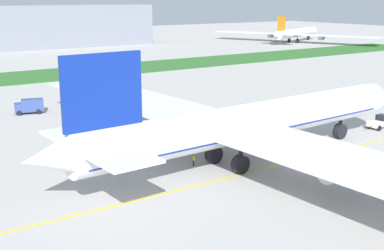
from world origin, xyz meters
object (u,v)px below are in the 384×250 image
object	(u,v)px
airliner_foreground	(245,124)
pushback_tug	(380,122)
ground_crew_marshaller_front	(193,159)
service_truck_fuel_bowser	(29,106)
parked_airliner_far_centre	(296,33)

from	to	relation	value
airliner_foreground	pushback_tug	size ratio (longest dim) A/B	15.29
pushback_tug	ground_crew_marshaller_front	world-z (taller)	pushback_tug
pushback_tug	ground_crew_marshaller_front	xyz separation A→B (m)	(-37.01, 1.35, -0.03)
airliner_foreground	pushback_tug	xyz separation A→B (m)	(30.92, 1.54, -4.38)
pushback_tug	service_truck_fuel_bowser	xyz separation A→B (m)	(-45.05, 44.15, 0.47)
airliner_foreground	service_truck_fuel_bowser	bearing A→B (deg)	107.18
ground_crew_marshaller_front	service_truck_fuel_bowser	distance (m)	43.55
pushback_tug	parked_airliner_far_centre	world-z (taller)	parked_airliner_far_centre
ground_crew_marshaller_front	service_truck_fuel_bowser	xyz separation A→B (m)	(-8.04, 42.80, 0.50)
pushback_tug	service_truck_fuel_bowser	world-z (taller)	service_truck_fuel_bowser
pushback_tug	parked_airliner_far_centre	size ratio (longest dim) A/B	0.08
pushback_tug	parked_airliner_far_centre	bearing A→B (deg)	49.24
ground_crew_marshaller_front	service_truck_fuel_bowser	world-z (taller)	service_truck_fuel_bowser
service_truck_fuel_bowser	ground_crew_marshaller_front	bearing A→B (deg)	-79.37
pushback_tug	ground_crew_marshaller_front	size ratio (longest dim) A/B	3.91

